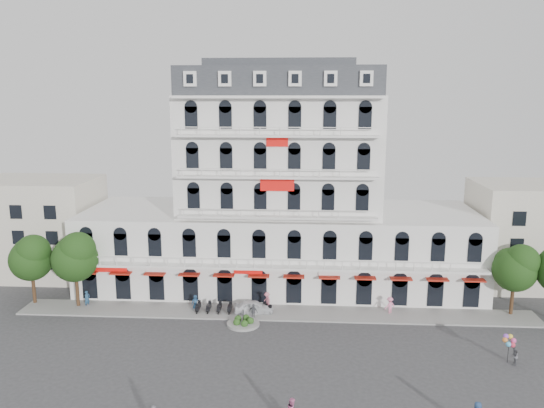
{
  "coord_description": "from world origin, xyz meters",
  "views": [
    {
      "loc": [
        2.73,
        -42.08,
        21.98
      ],
      "look_at": [
        -0.42,
        10.0,
        11.3
      ],
      "focal_mm": 35.0,
      "sensor_mm": 36.0,
      "label": 1
    }
  ],
  "objects": [
    {
      "name": "sidewalk",
      "position": [
        0.0,
        9.0,
        0.08
      ],
      "size": [
        53.0,
        4.0,
        0.16
      ],
      "primitive_type": "cube",
      "color": "gray",
      "rests_on": "ground"
    },
    {
      "name": "tree_west_outer",
      "position": [
        -25.95,
        9.98,
        5.35
      ],
      "size": [
        4.5,
        4.48,
        7.76
      ],
      "color": "#382314",
      "rests_on": "ground"
    },
    {
      "name": "parked_car",
      "position": [
        -2.23,
        8.89,
        0.69
      ],
      "size": [
        4.19,
        2.08,
        1.37
      ],
      "primitive_type": "imported",
      "rotation": [
        0.0,
        0.0,
        1.69
      ],
      "color": "white",
      "rests_on": "ground"
    },
    {
      "name": "main_building",
      "position": [
        0.0,
        18.0,
        9.96
      ],
      "size": [
        45.0,
        15.0,
        25.8
      ],
      "color": "silver",
      "rests_on": "ground"
    },
    {
      "name": "traffic_island",
      "position": [
        -3.0,
        6.0,
        0.26
      ],
      "size": [
        3.2,
        3.2,
        1.6
      ],
      "color": "gray",
      "rests_on": "ground"
    },
    {
      "name": "tree_west_inner",
      "position": [
        -20.95,
        9.48,
        5.68
      ],
      "size": [
        4.76,
        4.76,
        8.25
      ],
      "color": "#382314",
      "rests_on": "ground"
    },
    {
      "name": "pedestrian_mid",
      "position": [
        -2.12,
        7.47,
        0.8
      ],
      "size": [
        1.02,
        0.77,
        1.61
      ],
      "primitive_type": "imported",
      "rotation": [
        0.0,
        0.0,
        2.68
      ],
      "color": "#56575D",
      "rests_on": "ground"
    },
    {
      "name": "tree_east_inner",
      "position": [
        24.05,
        9.98,
        5.21
      ],
      "size": [
        4.4,
        4.37,
        7.57
      ],
      "color": "#382314",
      "rests_on": "ground"
    },
    {
      "name": "flank_building_west",
      "position": [
        -30.0,
        20.0,
        6.0
      ],
      "size": [
        14.0,
        10.0,
        12.0
      ],
      "primitive_type": "cube",
      "color": "beige",
      "rests_on": "ground"
    },
    {
      "name": "rider_center",
      "position": [
        -0.89,
        9.25,
        1.15
      ],
      "size": [
        1.13,
        1.5,
        2.19
      ],
      "rotation": [
        0.0,
        0.0,
        5.28
      ],
      "color": "black",
      "rests_on": "ground"
    },
    {
      "name": "pedestrian_right",
      "position": [
        11.69,
        9.5,
        0.93
      ],
      "size": [
        1.39,
        1.2,
        1.86
      ],
      "primitive_type": "imported",
      "rotation": [
        0.0,
        0.0,
        3.67
      ],
      "color": "pink",
      "rests_on": "ground"
    },
    {
      "name": "balloon_vendor",
      "position": [
        20.21,
        -0.22,
        1.33
      ],
      "size": [
        1.36,
        1.26,
        2.45
      ],
      "color": "#5C5D64",
      "rests_on": "ground"
    },
    {
      "name": "parked_scooter_row",
      "position": [
        -6.35,
        8.8,
        0.0
      ],
      "size": [
        4.4,
        1.8,
        1.1
      ],
      "primitive_type": null,
      "color": "black",
      "rests_on": "ground"
    },
    {
      "name": "ground",
      "position": [
        0.0,
        0.0,
        0.0
      ],
      "size": [
        120.0,
        120.0,
        0.0
      ],
      "primitive_type": "plane",
      "color": "#38383A",
      "rests_on": "ground"
    },
    {
      "name": "pedestrian_far",
      "position": [
        -20.0,
        9.5,
        0.9
      ],
      "size": [
        0.69,
        0.78,
        1.8
      ],
      "primitive_type": "imported",
      "rotation": [
        0.0,
        0.0,
        1.07
      ],
      "color": "navy",
      "rests_on": "ground"
    },
    {
      "name": "flank_building_east",
      "position": [
        30.0,
        20.0,
        6.0
      ],
      "size": [
        14.0,
        10.0,
        12.0
      ],
      "primitive_type": "cube",
      "color": "beige",
      "rests_on": "ground"
    },
    {
      "name": "pedestrian_left",
      "position": [
        -8.42,
        9.5,
        0.8
      ],
      "size": [
        0.89,
        0.71,
        1.6
      ],
      "primitive_type": "imported",
      "rotation": [
        0.0,
        0.0,
        0.29
      ],
      "color": "navy",
      "rests_on": "ground"
    }
  ]
}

